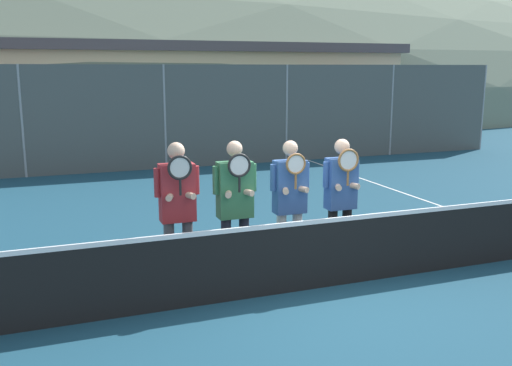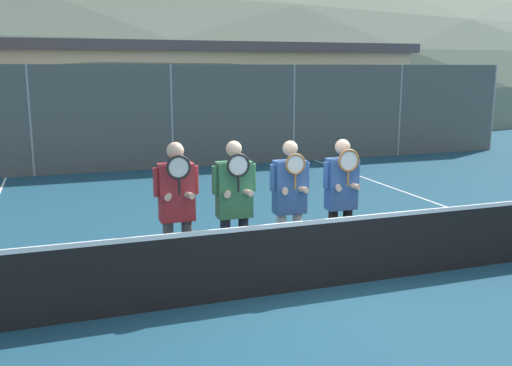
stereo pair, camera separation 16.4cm
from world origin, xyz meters
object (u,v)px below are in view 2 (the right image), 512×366
(player_center_left, at_px, (234,202))
(player_leftmost, at_px, (177,205))
(car_right_of_center, at_px, (400,118))
(player_center_right, at_px, (290,199))
(car_center, at_px, (267,124))
(player_rightmost, at_px, (341,195))
(car_left_of_center, at_px, (115,129))

(player_center_left, bearing_deg, player_leftmost, 174.52)
(car_right_of_center, bearing_deg, player_center_left, -130.98)
(player_center_right, distance_m, car_right_of_center, 14.43)
(player_leftmost, relative_size, car_center, 0.44)
(player_leftmost, bearing_deg, player_center_left, -5.48)
(player_rightmost, xyz_separation_m, car_left_of_center, (-1.88, 11.03, -0.16))
(player_center_right, xyz_separation_m, car_left_of_center, (-1.14, 11.02, -0.16))
(car_left_of_center, bearing_deg, car_right_of_center, 1.33)
(player_leftmost, distance_m, player_center_right, 1.48)
(car_left_of_center, relative_size, car_center, 0.95)
(car_left_of_center, bearing_deg, player_center_right, -84.09)
(car_center, xyz_separation_m, car_right_of_center, (5.18, 0.00, 0.06))
(player_rightmost, height_order, car_right_of_center, car_right_of_center)
(car_center, bearing_deg, player_center_right, -108.92)
(player_leftmost, xyz_separation_m, player_center_right, (1.48, -0.04, -0.04))
(player_center_right, height_order, player_rightmost, player_center_right)
(player_center_left, distance_m, car_center, 12.19)
(car_center, bearing_deg, player_leftmost, -115.46)
(player_center_left, distance_m, car_right_of_center, 14.94)
(player_rightmost, height_order, car_center, player_rightmost)
(player_leftmost, bearing_deg, car_right_of_center, 46.84)
(player_leftmost, distance_m, player_center_left, 0.72)
(player_center_right, xyz_separation_m, player_rightmost, (0.74, -0.01, 0.00))
(player_leftmost, bearing_deg, player_center_right, -1.67)
(player_leftmost, height_order, player_center_left, player_leftmost)
(car_center, bearing_deg, player_rightmost, -105.45)
(player_rightmost, height_order, car_left_of_center, player_rightmost)
(player_leftmost, relative_size, car_left_of_center, 0.46)
(player_center_right, bearing_deg, car_center, 71.08)
(player_center_right, bearing_deg, car_right_of_center, 51.24)
(car_center, relative_size, car_right_of_center, 0.97)
(player_rightmost, bearing_deg, car_left_of_center, 99.69)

